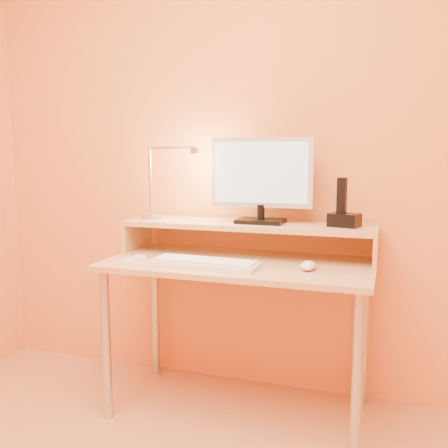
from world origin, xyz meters
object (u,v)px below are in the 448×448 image
(lamp_base, at_px, (151,217))
(monitor_panel, at_px, (262,173))
(mouse, at_px, (308,266))
(remote_control, at_px, (133,260))
(keyboard, at_px, (205,264))
(phone_dock, at_px, (344,220))

(lamp_base, bearing_deg, monitor_panel, 4.07)
(monitor_panel, xyz_separation_m, lamp_base, (-0.56, -0.04, -0.23))
(mouse, distance_m, remote_control, 0.78)
(remote_control, bearing_deg, mouse, 9.27)
(keyboard, bearing_deg, remote_control, -173.83)
(monitor_panel, bearing_deg, phone_dock, -5.07)
(lamp_base, xyz_separation_m, phone_dock, (0.95, 0.03, 0.02))
(lamp_base, bearing_deg, phone_dock, 1.81)
(monitor_panel, height_order, remote_control, monitor_panel)
(monitor_panel, distance_m, phone_dock, 0.44)
(phone_dock, bearing_deg, keyboard, -136.57)
(lamp_base, distance_m, remote_control, 0.34)
(lamp_base, bearing_deg, keyboard, -34.53)
(phone_dock, height_order, remote_control, phone_dock)
(phone_dock, xyz_separation_m, remote_control, (-0.90, -0.32, -0.18))
(phone_dock, distance_m, mouse, 0.31)
(monitor_panel, relative_size, phone_dock, 3.70)
(keyboard, height_order, remote_control, keyboard)
(monitor_panel, relative_size, lamp_base, 4.81)
(mouse, bearing_deg, keyboard, -170.74)
(phone_dock, distance_m, keyboard, 0.66)
(mouse, bearing_deg, lamp_base, 166.23)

